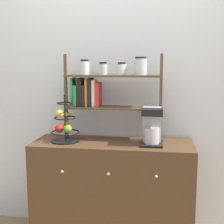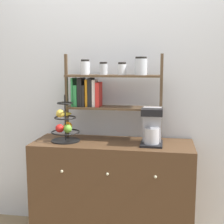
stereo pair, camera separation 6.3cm
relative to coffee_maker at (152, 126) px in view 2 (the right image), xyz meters
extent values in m
cube|color=silver|center=(-0.33, 0.29, 0.27)|extent=(7.00, 0.05, 2.60)
cube|color=#4C331E|center=(-0.33, 0.01, -0.59)|extent=(1.35, 0.48, 0.88)
sphere|color=#B2AD8C|center=(-0.70, -0.23, -0.35)|extent=(0.02, 0.02, 0.02)
sphere|color=#B2AD8C|center=(-0.33, -0.23, -0.35)|extent=(0.02, 0.02, 0.02)
sphere|color=#B2AD8C|center=(0.04, -0.23, -0.35)|extent=(0.02, 0.02, 0.02)
cube|color=black|center=(0.00, -0.02, -0.14)|extent=(0.18, 0.23, 0.02)
cube|color=#B7B7BC|center=(0.00, 0.04, 0.01)|extent=(0.15, 0.09, 0.29)
cylinder|color=#B7B7BC|center=(0.00, -0.04, -0.07)|extent=(0.12, 0.12, 0.13)
cube|color=black|center=(0.00, -0.03, 0.12)|extent=(0.17, 0.18, 0.05)
cylinder|color=black|center=(-0.73, -0.02, -0.15)|extent=(0.25, 0.25, 0.01)
cylinder|color=black|center=(-0.73, -0.02, 0.05)|extent=(0.01, 0.01, 0.39)
torus|color=black|center=(-0.73, -0.02, -0.07)|extent=(0.25, 0.25, 0.01)
torus|color=black|center=(-0.73, -0.02, 0.05)|extent=(0.19, 0.19, 0.01)
torus|color=black|center=(-0.73, -0.02, 0.18)|extent=(0.13, 0.13, 0.01)
sphere|color=red|center=(-0.78, -0.05, -0.04)|extent=(0.07, 0.07, 0.07)
sphere|color=#6BAD33|center=(-0.70, -0.05, -0.04)|extent=(0.07, 0.07, 0.07)
sphere|color=orange|center=(-0.74, 0.05, -0.03)|extent=(0.08, 0.08, 0.08)
ellipsoid|color=yellow|center=(-0.76, 0.02, 0.07)|extent=(0.13, 0.13, 0.04)
sphere|color=gold|center=(-0.78, -0.02, 0.09)|extent=(0.07, 0.07, 0.07)
cube|color=brown|center=(-0.76, 0.11, 0.22)|extent=(0.02, 0.02, 0.74)
cube|color=brown|center=(0.07, 0.11, 0.22)|extent=(0.02, 0.02, 0.74)
cube|color=brown|center=(-0.35, 0.11, 0.13)|extent=(0.80, 0.20, 0.02)
cube|color=brown|center=(-0.35, 0.11, 0.40)|extent=(0.80, 0.20, 0.02)
cube|color=#2D8C47|center=(-0.69, 0.11, 0.26)|extent=(0.02, 0.14, 0.25)
cube|color=#2D8C47|center=(-0.66, 0.11, 0.23)|extent=(0.03, 0.15, 0.18)
cube|color=black|center=(-0.64, 0.11, 0.26)|extent=(0.02, 0.14, 0.25)
cube|color=black|center=(-0.61, 0.11, 0.26)|extent=(0.02, 0.15, 0.25)
cube|color=black|center=(-0.59, 0.11, 0.23)|extent=(0.02, 0.15, 0.19)
cube|color=orange|center=(-0.57, 0.11, 0.26)|extent=(0.02, 0.13, 0.23)
cube|color=black|center=(-0.54, 0.11, 0.26)|extent=(0.03, 0.13, 0.25)
cube|color=white|center=(-0.50, 0.11, 0.25)|extent=(0.03, 0.12, 0.23)
cube|color=red|center=(-0.47, 0.11, 0.24)|extent=(0.03, 0.15, 0.21)
cylinder|color=silver|center=(-0.59, 0.11, 0.47)|extent=(0.08, 0.08, 0.11)
cylinder|color=black|center=(-0.59, 0.11, 0.53)|extent=(0.07, 0.07, 0.02)
cylinder|color=#ADB2B7|center=(-0.43, 0.11, 0.46)|extent=(0.07, 0.07, 0.09)
cylinder|color=black|center=(-0.43, 0.11, 0.51)|extent=(0.07, 0.07, 0.02)
cylinder|color=silver|center=(-0.27, 0.11, 0.46)|extent=(0.07, 0.07, 0.09)
cylinder|color=black|center=(-0.27, 0.11, 0.51)|extent=(0.07, 0.07, 0.02)
cylinder|color=silver|center=(-0.11, 0.11, 0.48)|extent=(0.11, 0.11, 0.14)
cylinder|color=black|center=(-0.11, 0.11, 0.56)|extent=(0.10, 0.10, 0.02)
camera|label=1|loc=(0.04, -2.54, 0.50)|focal=50.00mm
camera|label=2|loc=(0.10, -2.53, 0.50)|focal=50.00mm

